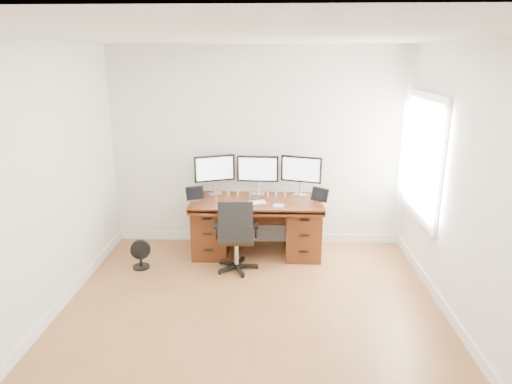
{
  "coord_description": "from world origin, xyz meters",
  "views": [
    {
      "loc": [
        0.22,
        -3.84,
        2.53
      ],
      "look_at": [
        0.0,
        1.5,
        0.95
      ],
      "focal_mm": 32.0,
      "sensor_mm": 36.0,
      "label": 1
    }
  ],
  "objects_px": {
    "desk": "(257,225)",
    "floor_fan": "(140,255)",
    "office_chair": "(236,248)",
    "keyboard": "(254,203)",
    "monitor_center": "(258,170)"
  },
  "relations": [
    {
      "from": "office_chair",
      "to": "monitor_center",
      "type": "bearing_deg",
      "value": 70.39
    },
    {
      "from": "desk",
      "to": "floor_fan",
      "type": "relative_size",
      "value": 4.7
    },
    {
      "from": "office_chair",
      "to": "floor_fan",
      "type": "bearing_deg",
      "value": 175.09
    },
    {
      "from": "desk",
      "to": "floor_fan",
      "type": "xyz_separation_m",
      "value": [
        -1.43,
        -0.53,
        -0.23
      ]
    },
    {
      "from": "floor_fan",
      "to": "keyboard",
      "type": "bearing_deg",
      "value": 3.55
    },
    {
      "from": "desk",
      "to": "monitor_center",
      "type": "height_order",
      "value": "monitor_center"
    },
    {
      "from": "desk",
      "to": "office_chair",
      "type": "height_order",
      "value": "office_chair"
    },
    {
      "from": "floor_fan",
      "to": "keyboard",
      "type": "distance_m",
      "value": 1.56
    },
    {
      "from": "office_chair",
      "to": "floor_fan",
      "type": "height_order",
      "value": "office_chair"
    },
    {
      "from": "office_chair",
      "to": "keyboard",
      "type": "bearing_deg",
      "value": 60.51
    },
    {
      "from": "desk",
      "to": "monitor_center",
      "type": "relative_size",
      "value": 3.09
    },
    {
      "from": "office_chair",
      "to": "keyboard",
      "type": "relative_size",
      "value": 3.05
    },
    {
      "from": "desk",
      "to": "floor_fan",
      "type": "height_order",
      "value": "desk"
    },
    {
      "from": "keyboard",
      "to": "floor_fan",
      "type": "bearing_deg",
      "value": 172.6
    },
    {
      "from": "office_chair",
      "to": "keyboard",
      "type": "distance_m",
      "value": 0.63
    }
  ]
}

